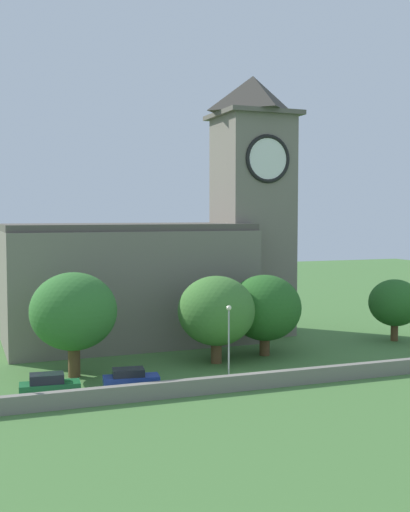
{
  "coord_description": "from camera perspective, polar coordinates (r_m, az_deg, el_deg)",
  "views": [
    {
      "loc": [
        -20.94,
        -47.46,
        13.7
      ],
      "look_at": [
        -0.91,
        7.7,
        9.81
      ],
      "focal_mm": 44.84,
      "sensor_mm": 36.0,
      "label": 1
    }
  ],
  "objects": [
    {
      "name": "ground_plane",
      "position": [
        67.29,
        -1.41,
        -7.95
      ],
      "size": [
        200.0,
        200.0,
        0.0
      ],
      "primitive_type": "plane",
      "color": "#477538"
    },
    {
      "name": "car_blue",
      "position": [
        51.07,
        -6.67,
        -10.82
      ],
      "size": [
        4.54,
        2.48,
        1.65
      ],
      "color": "#233D9E",
      "rests_on": "ground"
    },
    {
      "name": "car_green",
      "position": [
        49.61,
        -13.74,
        -11.2
      ],
      "size": [
        4.52,
        2.3,
        1.89
      ],
      "color": "#1E6B38",
      "rests_on": "ground"
    },
    {
      "name": "streetlamp_west_mid",
      "position": [
        54.43,
        2.14,
        -6.39
      ],
      "size": [
        0.44,
        0.44,
        5.97
      ],
      "color": "#9EA0A5",
      "rests_on": "ground"
    },
    {
      "name": "quay_barrier",
      "position": [
        51.26,
        4.96,
        -11.0
      ],
      "size": [
        47.69,
        0.7,
        1.24
      ],
      "primitive_type": "cube",
      "color": "gray",
      "rests_on": "ground"
    },
    {
      "name": "tree_churchyard",
      "position": [
        54.66,
        -11.65,
        -4.89
      ],
      "size": [
        7.27,
        7.27,
        8.83
      ],
      "color": "brown",
      "rests_on": "ground"
    },
    {
      "name": "tree_riverside_west",
      "position": [
        58.57,
        1.02,
        -4.92
      ],
      "size": [
        7.09,
        7.09,
        8.04
      ],
      "color": "brown",
      "rests_on": "ground"
    },
    {
      "name": "church",
      "position": [
        69.53,
        -3.39,
        -0.17
      ],
      "size": [
        31.94,
        12.97,
        29.17
      ],
      "color": "slate",
      "rests_on": "ground"
    },
    {
      "name": "tree_by_tower",
      "position": [
        62.03,
        5.36,
        -4.63
      ],
      "size": [
        7.05,
        7.05,
        7.83
      ],
      "color": "brown",
      "rests_on": "ground"
    },
    {
      "name": "tree_riverside_east",
      "position": [
        71.85,
        16.58,
        -4.03
      ],
      "size": [
        5.6,
        5.6,
        6.66
      ],
      "color": "brown",
      "rests_on": "ground"
    }
  ]
}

